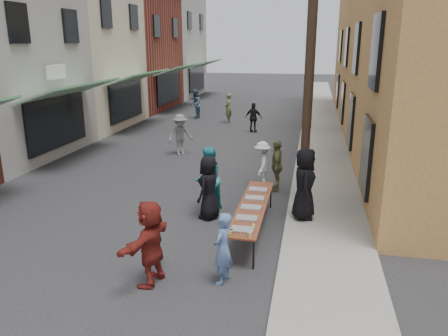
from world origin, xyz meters
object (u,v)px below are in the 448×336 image
at_px(catering_tray_sausage, 242,230).
at_px(guest_front_c, 208,179).
at_px(utility_pole_mid, 313,47).
at_px(utility_pole_far, 314,45).
at_px(utility_pole_near, 310,52).
at_px(server, 304,184).
at_px(serving_table, 253,207).
at_px(guest_front_a, 209,187).

xyz_separation_m(catering_tray_sausage, guest_front_c, (-1.49, 2.98, 0.16)).
bearing_deg(utility_pole_mid, catering_tray_sausage, -94.32).
bearing_deg(utility_pole_far, utility_pole_near, -90.00).
bearing_deg(guest_front_c, server, 113.69).
bearing_deg(server, serving_table, 124.76).
distance_m(utility_pole_near, serving_table, 4.63).
bearing_deg(server, utility_pole_near, -2.47).
bearing_deg(serving_table, utility_pole_far, 87.37).
height_order(utility_pole_mid, utility_pole_far, same).
bearing_deg(utility_pole_near, utility_pole_mid, 90.00).
bearing_deg(guest_front_a, utility_pole_far, -171.40).
bearing_deg(utility_pole_near, serving_table, -117.01).
height_order(catering_tray_sausage, server, server).
height_order(utility_pole_mid, guest_front_c, utility_pole_mid).
relative_size(utility_pole_near, utility_pole_mid, 1.00).
height_order(utility_pole_near, serving_table, utility_pole_near).
relative_size(utility_pole_near, guest_front_c, 4.74).
height_order(serving_table, server, server).
distance_m(utility_pole_near, utility_pole_far, 24.00).
xyz_separation_m(utility_pole_far, server, (0.05, -25.34, -3.42)).
bearing_deg(guest_front_c, catering_tray_sausage, 56.34).
bearing_deg(utility_pole_far, server, -89.89).
height_order(serving_table, guest_front_a, guest_front_a).
xyz_separation_m(utility_pole_far, catering_tray_sausage, (-1.21, -28.03, -3.71)).
bearing_deg(utility_pole_near, utility_pole_far, 90.00).
height_order(utility_pole_near, server, utility_pole_near).
relative_size(utility_pole_mid, serving_table, 2.25).
relative_size(utility_pole_far, catering_tray_sausage, 18.00).
distance_m(utility_pole_far, guest_front_a, 25.99).
xyz_separation_m(utility_pole_near, utility_pole_far, (0.00, 24.00, 0.00)).
xyz_separation_m(utility_pole_mid, serving_table, (-1.21, -14.38, -3.79)).
bearing_deg(catering_tray_sausage, utility_pole_near, 73.26).
distance_m(catering_tray_sausage, guest_front_c, 3.33).
relative_size(utility_pole_near, guest_front_a, 5.05).
xyz_separation_m(utility_pole_near, utility_pole_mid, (0.00, 12.00, 0.00)).
distance_m(catering_tray_sausage, server, 2.98).
bearing_deg(utility_pole_far, catering_tray_sausage, -92.47).
bearing_deg(server, guest_front_c, 79.31).
distance_m(utility_pole_far, catering_tray_sausage, 28.30).
bearing_deg(serving_table, guest_front_a, 150.10).
xyz_separation_m(utility_pole_far, guest_front_c, (-2.70, -25.05, -3.55)).
bearing_deg(catering_tray_sausage, guest_front_c, 116.57).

